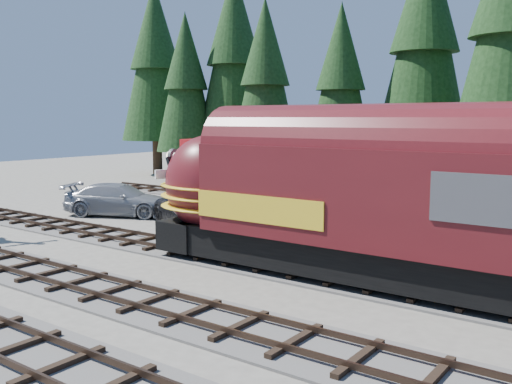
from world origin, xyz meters
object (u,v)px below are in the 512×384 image
Objects in this scene: locomotive at (343,205)px; pickup_truck_b at (119,200)px; depot at (351,178)px; caboose at (245,165)px; pickup_truck_a at (195,210)px.

pickup_truck_b is at bearing 165.40° from locomotive.
caboose reaches higher than depot.
caboose is 10.18m from pickup_truck_a.
caboose is at bearing 148.07° from depot.
locomotive is at bearing -65.46° from depot.
pickup_truck_a is (-8.37, -1.84, -2.10)m from depot.
pickup_truck_b reaches higher than pickup_truck_a.
pickup_truck_b is (-5.95, -0.15, 0.10)m from pickup_truck_a.
locomotive reaches higher than pickup_truck_a.
pickup_truck_b is (-2.28, -9.50, -1.59)m from caboose.
depot reaches higher than locomotive.
depot is at bearing -51.86° from pickup_truck_a.
locomotive reaches higher than pickup_truck_b.
caboose is (-15.00, 14.00, -0.22)m from locomotive.
caboose is 1.59× the size of pickup_truck_a.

